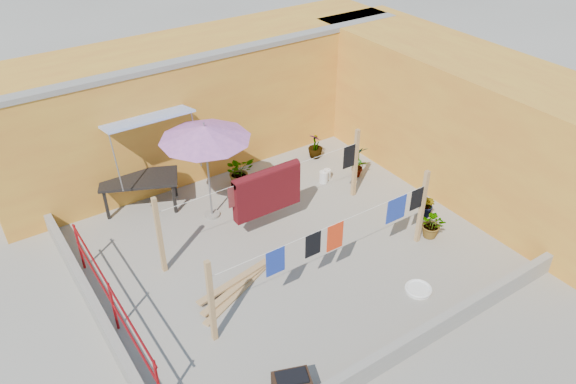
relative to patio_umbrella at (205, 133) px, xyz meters
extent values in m
plane|color=#9E998E|center=(0.80, -1.96, -2.17)|extent=(80.00, 80.00, 0.00)
cube|color=gold|center=(1.30, 2.74, -0.57)|extent=(11.00, 2.40, 3.20)
cube|color=gray|center=(1.30, 1.69, 0.98)|extent=(11.00, 0.35, 0.12)
cube|color=#2D51B2|center=(-0.80, 1.19, 0.08)|extent=(2.00, 0.79, 0.22)
cylinder|color=gray|center=(-1.75, 0.82, -0.57)|extent=(0.03, 0.30, 1.28)
cylinder|color=gray|center=(0.15, 0.82, -0.57)|extent=(0.03, 0.30, 1.28)
cube|color=gold|center=(6.00, -1.96, -0.57)|extent=(2.40, 9.00, 3.20)
cube|color=gray|center=(0.80, -5.54, -1.95)|extent=(8.30, 0.16, 0.44)
cube|color=gray|center=(-3.28, -1.96, -1.95)|extent=(0.16, 7.30, 0.44)
cylinder|color=#A61016|center=(-3.05, -2.16, -1.62)|extent=(0.05, 0.05, 1.10)
cylinder|color=#A61016|center=(-3.05, -0.16, -1.62)|extent=(0.05, 0.05, 1.10)
cylinder|color=#A61016|center=(-3.05, -2.16, -1.12)|extent=(0.04, 4.20, 0.04)
cylinder|color=#A61016|center=(-3.05, -2.16, -1.57)|extent=(0.04, 4.20, 0.04)
cube|color=tan|center=(-1.70, -3.36, -1.27)|extent=(0.09, 0.09, 1.80)
cube|color=tan|center=(3.30, -3.36, -1.27)|extent=(0.09, 0.09, 1.80)
cube|color=tan|center=(3.30, -1.16, -1.27)|extent=(0.09, 0.09, 1.80)
cube|color=tan|center=(-1.70, -1.16, -1.27)|extent=(0.09, 0.09, 1.80)
cylinder|color=silver|center=(0.80, -3.36, -0.72)|extent=(5.00, 0.01, 0.01)
cylinder|color=silver|center=(0.80, -1.16, -0.72)|extent=(5.00, 0.01, 0.01)
cube|color=#4A0C11|center=(0.81, -1.16, -1.17)|extent=(1.61, 0.22, 1.00)
cube|color=black|center=(3.10, -1.16, -1.01)|extent=(0.35, 0.02, 0.59)
cube|color=maroon|center=(0.07, -1.16, -0.97)|extent=(0.41, 0.02, 0.51)
cube|color=navy|center=(-0.39, -3.36, -1.00)|extent=(0.39, 0.02, 0.56)
cube|color=black|center=(0.44, -3.36, -0.98)|extent=(0.34, 0.02, 0.52)
cube|color=red|center=(0.96, -3.36, -1.02)|extent=(0.37, 0.02, 0.61)
cube|color=navy|center=(2.53, -3.36, -1.00)|extent=(0.50, 0.02, 0.57)
cube|color=black|center=(3.10, -3.36, -0.97)|extent=(0.34, 0.02, 0.50)
cylinder|color=gray|center=(0.00, 0.00, -2.14)|extent=(0.36, 0.36, 0.06)
cylinder|color=gray|center=(0.00, 0.00, -1.02)|extent=(0.04, 0.04, 2.31)
cone|color=#BD66A6|center=(0.00, 0.00, 0.02)|extent=(2.02, 2.02, 0.32)
cylinder|color=gray|center=(0.00, 0.00, 0.20)|extent=(0.04, 0.04, 0.10)
cube|color=black|center=(-1.20, 1.24, -1.38)|extent=(1.96, 1.53, 0.07)
cube|color=black|center=(-2.05, 1.23, -1.78)|extent=(0.07, 0.07, 0.77)
cube|color=black|center=(-1.76, 1.88, -1.78)|extent=(0.07, 0.07, 0.77)
cube|color=black|center=(-0.64, 0.60, -1.78)|extent=(0.07, 0.07, 0.77)
cube|color=black|center=(-0.35, 1.24, -1.78)|extent=(0.07, 0.07, 0.77)
cube|color=tan|center=(-0.74, -2.58, -2.15)|extent=(1.97, 0.98, 0.04)
cube|color=tan|center=(-0.66, -2.46, -2.10)|extent=(2.03, 0.81, 0.04)
cube|color=tan|center=(-0.58, -2.34, -2.05)|extent=(2.08, 0.54, 0.04)
cube|color=black|center=(-1.26, -5.16, -1.65)|extent=(0.57, 0.45, 0.04)
cylinder|color=silver|center=(2.19, -4.53, -2.14)|extent=(0.51, 0.51, 0.07)
torus|color=silver|center=(2.19, -4.53, -2.10)|extent=(0.54, 0.54, 0.06)
cylinder|color=silver|center=(3.23, -0.20, -2.04)|extent=(0.19, 0.19, 0.26)
cylinder|color=silver|center=(3.23, -0.20, -1.89)|extent=(0.05, 0.05, 0.04)
cylinder|color=silver|center=(3.04, -0.29, -2.02)|extent=(0.23, 0.23, 0.31)
cylinder|color=silver|center=(3.04, -0.29, -1.84)|extent=(0.06, 0.06, 0.05)
torus|color=#1E7319|center=(4.31, 0.06, -2.15)|extent=(0.47, 0.47, 0.03)
torus|color=#1E7319|center=(4.31, 0.06, -2.12)|extent=(0.39, 0.39, 0.03)
imported|color=#275D1A|center=(1.21, 0.80, -1.77)|extent=(0.73, 0.63, 0.80)
imported|color=#275D1A|center=(3.63, 0.87, -1.82)|extent=(0.49, 0.49, 0.70)
imported|color=#275D1A|center=(3.96, -0.53, -1.72)|extent=(0.50, 0.37, 0.90)
imported|color=#275D1A|center=(4.13, -2.84, -1.85)|extent=(0.33, 0.39, 0.64)
imported|color=#275D1A|center=(3.68, -3.42, -1.83)|extent=(0.73, 0.77, 0.67)
camera|label=1|loc=(-4.48, -9.83, 5.57)|focal=35.00mm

